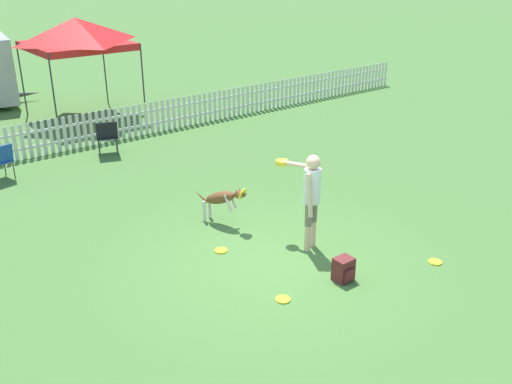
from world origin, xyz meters
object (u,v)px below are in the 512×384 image
object	(u,v)px
folding_chair_blue_left	(107,134)
canopy_tent_main	(76,33)
frisbee_midfield	(221,250)
folding_chair_center	(0,159)
frisbee_near_handler	(435,262)
handler_person	(310,190)
frisbee_near_dog	(283,299)
leaping_dog	(222,198)
backpack_on_grass	(344,269)

from	to	relation	value
folding_chair_blue_left	canopy_tent_main	bearing A→B (deg)	-84.41
frisbee_midfield	folding_chair_center	world-z (taller)	folding_chair_center
frisbee_midfield	folding_chair_center	distance (m)	6.03
frisbee_near_handler	folding_chair_center	size ratio (longest dim) A/B	0.26
handler_person	frisbee_near_dog	size ratio (longest dim) A/B	7.65
frisbee_near_handler	folding_chair_blue_left	bearing A→B (deg)	102.83
folding_chair_center	canopy_tent_main	bearing A→B (deg)	-144.82
frisbee_near_dog	frisbee_near_handler	bearing A→B (deg)	-14.99
handler_person	leaping_dog	size ratio (longest dim) A/B	1.50
frisbee_midfield	frisbee_near_dog	bearing A→B (deg)	-94.31
handler_person	folding_chair_blue_left	bearing A→B (deg)	74.90
frisbee_midfield	folding_chair_center	bearing A→B (deg)	108.87
backpack_on_grass	folding_chair_center	world-z (taller)	folding_chair_center
leaping_dog	frisbee_near_dog	distance (m)	2.79
frisbee_near_handler	folding_chair_blue_left	distance (m)	8.57
leaping_dog	backpack_on_grass	size ratio (longest dim) A/B	2.99
handler_person	frisbee_near_handler	distance (m)	2.37
leaping_dog	frisbee_near_handler	world-z (taller)	leaping_dog
frisbee_near_dog	frisbee_midfield	world-z (taller)	same
leaping_dog	canopy_tent_main	world-z (taller)	canopy_tent_main
backpack_on_grass	canopy_tent_main	distance (m)	11.75
folding_chair_blue_left	canopy_tent_main	distance (m)	4.32
folding_chair_blue_left	frisbee_midfield	bearing A→B (deg)	103.74
leaping_dog	frisbee_near_dog	world-z (taller)	leaping_dog
folding_chair_center	folding_chair_blue_left	bearing A→B (deg)	171.14
handler_person	frisbee_midfield	distance (m)	1.83
backpack_on_grass	folding_chair_blue_left	size ratio (longest dim) A/B	0.43
frisbee_near_handler	folding_chair_center	distance (m)	9.35
handler_person	frisbee_near_dog	world-z (taller)	handler_person
frisbee_near_handler	leaping_dog	bearing A→B (deg)	119.72
canopy_tent_main	frisbee_near_dog	bearing A→B (deg)	-98.72
backpack_on_grass	folding_chair_blue_left	world-z (taller)	folding_chair_blue_left
frisbee_near_handler	canopy_tent_main	xyz separation A→B (m)	(-0.94, 12.06, 2.50)
handler_person	canopy_tent_main	world-z (taller)	canopy_tent_main
handler_person	frisbee_midfield	size ratio (longest dim) A/B	7.65
handler_person	leaping_dog	world-z (taller)	handler_person
frisbee_near_dog	folding_chair_blue_left	world-z (taller)	folding_chair_blue_left
frisbee_near_dog	frisbee_midfield	bearing A→B (deg)	85.69
frisbee_near_dog	backpack_on_grass	bearing A→B (deg)	-7.85
leaping_dog	canopy_tent_main	bearing A→B (deg)	-116.76
handler_person	frisbee_near_handler	bearing A→B (deg)	-73.09
folding_chair_blue_left	canopy_tent_main	world-z (taller)	canopy_tent_main
frisbee_near_dog	frisbee_midfield	xyz separation A→B (m)	(0.13, 1.78, 0.00)
frisbee_near_dog	folding_chair_center	bearing A→B (deg)	103.62
frisbee_near_dog	canopy_tent_main	world-z (taller)	canopy_tent_main
frisbee_near_handler	canopy_tent_main	size ratio (longest dim) A/B	0.07
leaping_dog	frisbee_midfield	bearing A→B (deg)	33.02
handler_person	canopy_tent_main	xyz separation A→B (m)	(0.34, 10.38, 1.44)
folding_chair_blue_left	canopy_tent_main	size ratio (longest dim) A/B	0.30
folding_chair_blue_left	frisbee_near_dog	bearing A→B (deg)	104.20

